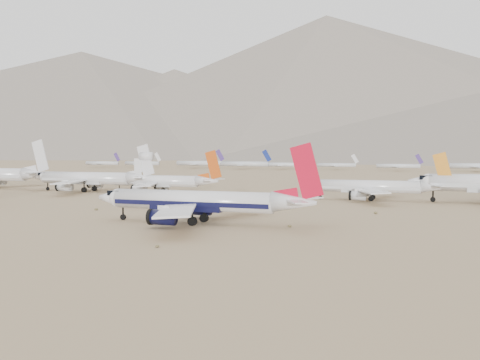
# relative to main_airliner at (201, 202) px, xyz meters

# --- Properties ---
(ground) EXTENTS (7000.00, 7000.00, 0.00)m
(ground) POSITION_rel_main_airliner_xyz_m (-5.84, 0.15, -4.64)
(ground) COLOR #8F7453
(ground) RESTS_ON ground
(main_airliner) EXTENTS (47.83, 46.71, 16.88)m
(main_airliner) POSITION_rel_main_airliner_xyz_m (0.00, 0.00, 0.00)
(main_airliner) COLOR silver
(main_airliner) RESTS_ON ground
(row2_gold_tail) EXTENTS (42.33, 41.39, 15.07)m
(row2_gold_tail) POSITION_rel_main_airliner_xyz_m (27.91, 67.34, -0.43)
(row2_gold_tail) COLOR silver
(row2_gold_tail) RESTS_ON ground
(row2_orange_tail) EXTENTS (44.10, 43.14, 15.73)m
(row2_orange_tail) POSITION_rel_main_airliner_xyz_m (-47.32, 69.17, -0.23)
(row2_orange_tail) COLOR silver
(row2_orange_tail) RESTS_ON ground
(row2_white_trijet) EXTENTS (50.70, 49.55, 17.97)m
(row2_white_trijet) POSITION_rel_main_airliner_xyz_m (-75.87, 68.14, 0.56)
(row2_white_trijet) COLOR silver
(row2_white_trijet) RESTS_ON ground
(distant_storage_row) EXTENTS (660.75, 54.09, 15.34)m
(distant_storage_row) POSITION_rel_main_airliner_xyz_m (43.61, 344.36, -0.23)
(distant_storage_row) COLOR silver
(distant_storage_row) RESTS_ON ground
(mountain_range) EXTENTS (7354.00, 3024.00, 470.00)m
(mountain_range) POSITION_rel_main_airliner_xyz_m (64.34, 1648.17, 185.68)
(mountain_range) COLOR slate
(mountain_range) RESTS_ON ground
(desert_scrub) EXTENTS (233.60, 121.67, 0.63)m
(desert_scrub) POSITION_rel_main_airliner_xyz_m (-26.57, -21.74, -4.36)
(desert_scrub) COLOR brown
(desert_scrub) RESTS_ON ground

